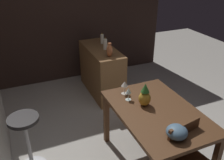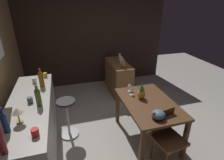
# 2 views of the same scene
# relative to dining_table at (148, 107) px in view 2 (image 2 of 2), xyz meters

# --- Properties ---
(ground_plane) EXTENTS (9.00, 9.00, 0.00)m
(ground_plane) POSITION_rel_dining_table_xyz_m (0.08, 0.27, -0.64)
(ground_plane) COLOR #B7B2A8
(wall_side_right) EXTENTS (0.10, 4.40, 2.60)m
(wall_side_right) POSITION_rel_dining_table_xyz_m (2.63, 0.57, 0.66)
(wall_side_right) COLOR #33231E
(wall_side_right) RESTS_ON ground_plane
(dining_table) EXTENTS (1.21, 0.81, 0.74)m
(dining_table) POSITION_rel_dining_table_xyz_m (0.00, 0.00, 0.00)
(dining_table) COLOR #56351E
(dining_table) RESTS_ON ground_plane
(kitchen_counter) EXTENTS (2.10, 0.60, 0.90)m
(kitchen_counter) POSITION_rel_dining_table_xyz_m (0.24, 1.84, -0.19)
(kitchen_counter) COLOR #B2ADA3
(kitchen_counter) RESTS_ON ground_plane
(sideboard_cabinet) EXTENTS (1.10, 0.44, 0.82)m
(sideboard_cabinet) POSITION_rel_dining_table_xyz_m (1.80, -0.06, -0.23)
(sideboard_cabinet) COLOR olive
(sideboard_cabinet) RESTS_ON ground_plane
(chair_near_window) EXTENTS (0.46, 0.46, 0.85)m
(chair_near_window) POSITION_rel_dining_table_xyz_m (-0.53, -0.04, -0.17)
(chair_near_window) COLOR #56351E
(chair_near_window) RESTS_ON ground_plane
(bar_stool) EXTENTS (0.34, 0.34, 0.72)m
(bar_stool) POSITION_rel_dining_table_xyz_m (0.45, 1.32, -0.26)
(bar_stool) COLOR #262323
(bar_stool) RESTS_ON ground_plane
(wine_glass_left) EXTENTS (0.07, 0.07, 0.15)m
(wine_glass_left) POSITION_rel_dining_table_xyz_m (0.31, 0.19, 0.21)
(wine_glass_left) COLOR silver
(wine_glass_left) RESTS_ON dining_table
(wine_glass_right) EXTENTS (0.08, 0.08, 0.16)m
(wine_glass_right) POSITION_rel_dining_table_xyz_m (0.44, 0.17, 0.22)
(wine_glass_right) COLOR silver
(wine_glass_right) RESTS_ON dining_table
(pineapple_centerpiece) EXTENTS (0.13, 0.13, 0.27)m
(pineapple_centerpiece) POSITION_rel_dining_table_xyz_m (0.14, 0.08, 0.21)
(pineapple_centerpiece) COLOR gold
(pineapple_centerpiece) RESTS_ON dining_table
(fruit_bowl) EXTENTS (0.19, 0.19, 0.12)m
(fruit_bowl) POSITION_rel_dining_table_xyz_m (-0.43, 0.08, 0.16)
(fruit_bowl) COLOR slate
(fruit_bowl) RESTS_ON dining_table
(wine_bottle_amber) EXTENTS (0.08, 0.08, 0.33)m
(wine_bottle_amber) POSITION_rel_dining_table_xyz_m (0.74, 1.67, 0.41)
(wine_bottle_amber) COLOR #8C5114
(wine_bottle_amber) RESTS_ON kitchen_counter
(wine_bottle_ruby) EXTENTS (0.07, 0.07, 0.35)m
(wine_bottle_ruby) POSITION_rel_dining_table_xyz_m (-0.70, 1.93, 0.43)
(wine_bottle_ruby) COLOR maroon
(wine_bottle_ruby) RESTS_ON kitchen_counter
(wine_bottle_cobalt) EXTENTS (0.07, 0.07, 0.32)m
(wine_bottle_cobalt) POSITION_rel_dining_table_xyz_m (-0.36, 1.98, 0.40)
(wine_bottle_cobalt) COLOR navy
(wine_bottle_cobalt) RESTS_ON kitchen_counter
(wine_bottle_olive) EXTENTS (0.08, 0.08, 0.32)m
(wine_bottle_olive) POSITION_rel_dining_table_xyz_m (0.11, 1.67, 0.41)
(wine_bottle_olive) COLOR #475623
(wine_bottle_olive) RESTS_ON kitchen_counter
(cup_red) EXTENTS (0.12, 0.08, 0.09)m
(cup_red) POSITION_rel_dining_table_xyz_m (-0.52, 1.66, 0.30)
(cup_red) COLOR red
(cup_red) RESTS_ON kitchen_counter
(cup_mustard) EXTENTS (0.11, 0.07, 0.09)m
(cup_mustard) POSITION_rel_dining_table_xyz_m (1.16, 1.64, 0.30)
(cup_mustard) COLOR gold
(cup_mustard) RESTS_ON kitchen_counter
(cup_white) EXTENTS (0.11, 0.08, 0.10)m
(cup_white) POSITION_rel_dining_table_xyz_m (0.94, 1.82, 0.30)
(cup_white) COLOR white
(cup_white) RESTS_ON kitchen_counter
(cup_slate) EXTENTS (0.11, 0.08, 0.09)m
(cup_slate) POSITION_rel_dining_table_xyz_m (0.24, 1.80, 0.30)
(cup_slate) COLOR #515660
(cup_slate) RESTS_ON kitchen_counter
(counter_lamp) EXTENTS (0.14, 0.14, 0.21)m
(counter_lamp) POSITION_rel_dining_table_xyz_m (-0.23, 1.87, 0.42)
(counter_lamp) COLOR #A58447
(counter_lamp) RESTS_ON kitchen_counter
(pillar_candle_tall) EXTENTS (0.06, 0.06, 0.20)m
(pillar_candle_tall) POSITION_rel_dining_table_xyz_m (1.73, -0.11, 0.26)
(pillar_candle_tall) COLOR white
(pillar_candle_tall) RESTS_ON sideboard_cabinet
(pillar_candle_short) EXTENTS (0.06, 0.06, 0.19)m
(pillar_candle_short) POSITION_rel_dining_table_xyz_m (2.02, -0.16, 0.26)
(pillar_candle_short) COLOR white
(pillar_candle_short) RESTS_ON sideboard_cabinet
(vase_copper) EXTENTS (0.10, 0.10, 0.22)m
(vase_copper) POSITION_rel_dining_table_xyz_m (1.40, -0.05, 0.28)
(vase_copper) COLOR #B26038
(vase_copper) RESTS_ON sideboard_cabinet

